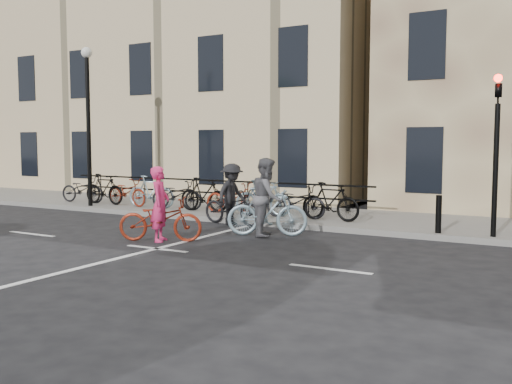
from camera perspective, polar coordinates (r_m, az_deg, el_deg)
The scene contains 10 objects.
ground at distance 12.52m, azimuth -9.89°, elevation -5.63°, with size 120.00×120.00×0.00m, color black.
sidewalk at distance 19.62m, azimuth -7.74°, elevation -1.53°, with size 46.00×4.00×0.15m, color slate.
building_west at distance 28.24m, azimuth -7.29°, elevation 10.77°, with size 20.00×10.00×10.00m, color #CCB88A.
traffic_light at distance 13.91m, azimuth 22.94°, elevation 5.27°, with size 0.18×0.30×3.90m.
lamp_post at distance 20.00m, azimuth -16.45°, elevation 8.23°, with size 0.36×0.36×5.28m.
bollard_east at distance 14.11m, azimuth 17.79°, elevation -2.12°, with size 0.14×0.14×0.90m, color black.
parked_bikes at distance 18.09m, azimuth -6.64°, elevation -0.25°, with size 11.45×1.23×1.05m.
cyclist_pink at distance 13.37m, azimuth -9.56°, elevation -2.33°, with size 2.06×1.42×1.74m.
cyclist_grey at distance 13.92m, azimuth 1.12°, elevation -1.26°, with size 2.04×1.27×1.91m.
cyclist_dark at distance 15.87m, azimuth -2.42°, elevation -0.87°, with size 1.98×1.17×1.71m.
Camera 1 is at (7.86, -9.47, 2.29)m, focal length 40.00 mm.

